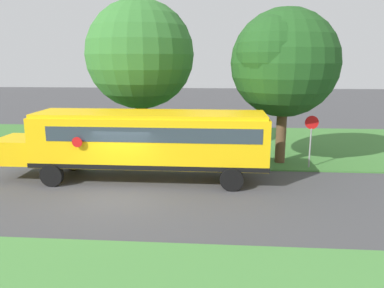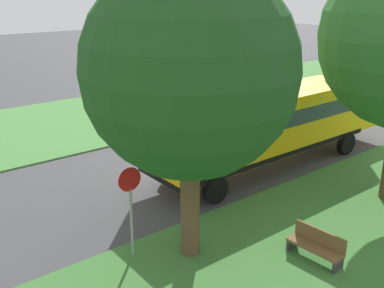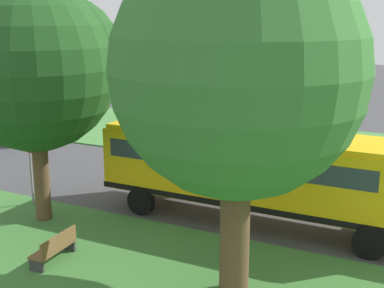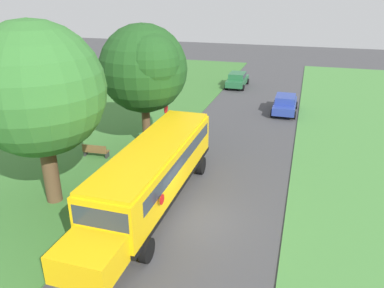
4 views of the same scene
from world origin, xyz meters
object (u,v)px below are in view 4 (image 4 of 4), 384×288
Objects in this scene: car_green_middle at (237,79)px; stop_sign at (166,118)px; oak_tree_roadside_mid at (145,68)px; park_bench at (96,151)px; car_blue_nearest at (285,103)px; school_bus at (154,170)px; oak_tree_beside_bus at (34,89)px.

stop_sign is (-1.80, -17.02, 0.86)m from car_green_middle.
oak_tree_roadside_mid is 6.05m from park_bench.
stop_sign is at bearing -129.29° from car_blue_nearest.
car_blue_nearest is at bearing 73.59° from school_bus.
oak_tree_roadside_mid is 4.02m from stop_sign.
car_blue_nearest reaches higher than park_bench.
oak_tree_beside_bus is at bearing -106.00° from stop_sign.
stop_sign reaches higher than car_blue_nearest.
car_green_middle is at bearing 125.06° from car_blue_nearest.
oak_tree_roadside_mid reaches higher than car_blue_nearest.
park_bench is (-0.64, 5.36, -5.33)m from oak_tree_beside_bus.
school_bus reaches higher than car_green_middle.
oak_tree_roadside_mid is (-2.53, -18.52, 4.52)m from car_green_middle.
park_bench is at bearing -136.89° from oak_tree_roadside_mid.
oak_tree_beside_bus is 7.58m from park_bench.
car_blue_nearest is 9.75m from car_green_middle.
car_blue_nearest is 0.50× the size of oak_tree_beside_bus.
school_bus is 4.53× the size of stop_sign.
car_blue_nearest is 21.46m from oak_tree_beside_bus.
car_green_middle is 21.55m from park_bench.
park_bench is (-2.57, -2.41, -4.92)m from oak_tree_roadside_mid.
oak_tree_beside_bus is (-10.06, -18.31, 4.93)m from car_blue_nearest.
stop_sign is at bearing 64.15° from oak_tree_roadside_mid.
oak_tree_roadside_mid is at bearing 76.04° from oak_tree_beside_bus.
car_blue_nearest is 11.72m from stop_sign.
park_bench is (-10.70, -12.95, -0.40)m from car_blue_nearest.
car_blue_nearest is at bearing 50.44° from park_bench.
stop_sign is at bearing 106.52° from school_bus.
oak_tree_roadside_mid is 4.93× the size of park_bench.
car_blue_nearest is at bearing 61.22° from oak_tree_beside_bus.
school_bus is at bearing -106.41° from car_blue_nearest.
car_blue_nearest is at bearing 50.71° from stop_sign.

